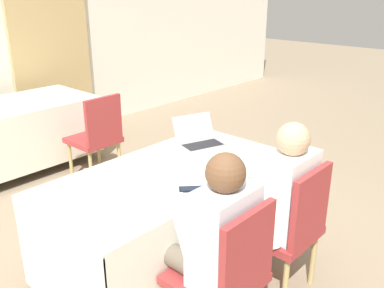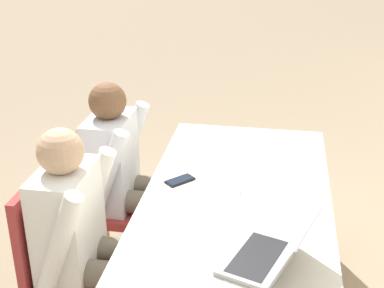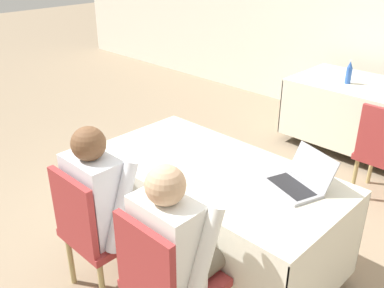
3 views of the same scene
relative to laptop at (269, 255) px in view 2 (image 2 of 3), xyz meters
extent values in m
cube|color=silver|center=(-0.51, -0.17, -0.05)|extent=(1.71, 0.88, 0.02)
cube|color=silver|center=(-0.51, -0.60, -0.36)|extent=(1.71, 0.01, 0.60)
cube|color=silver|center=(-0.51, 0.27, -0.36)|extent=(1.71, 0.01, 0.60)
cube|color=silver|center=(-1.36, -0.17, -0.36)|extent=(0.01, 0.88, 0.60)
cube|color=#99999E|center=(-0.01, -0.04, -0.03)|extent=(0.38, 0.31, 0.02)
cube|color=black|center=(-0.01, -0.04, -0.02)|extent=(0.33, 0.24, 0.00)
cube|color=#99999E|center=(0.03, 0.10, 0.07)|extent=(0.34, 0.19, 0.19)
cube|color=black|center=(0.03, 0.10, 0.07)|extent=(0.31, 0.17, 0.17)
cube|color=black|center=(-0.60, -0.46, -0.04)|extent=(0.15, 0.15, 0.01)
cube|color=#192333|center=(-0.60, -0.46, -0.03)|extent=(0.14, 0.13, 0.00)
cube|color=white|center=(-0.38, -0.24, -0.04)|extent=(0.31, 0.36, 0.00)
cube|color=white|center=(-1.08, -0.26, -0.04)|extent=(0.27, 0.33, 0.00)
cube|color=white|center=(-0.63, -0.15, -0.04)|extent=(0.24, 0.32, 0.00)
cylinder|color=tan|center=(-0.65, -0.66, -0.58)|extent=(0.04, 0.04, 0.39)
cylinder|color=tan|center=(-1.01, -0.66, -0.58)|extent=(0.04, 0.04, 0.39)
cylinder|color=tan|center=(-0.65, -1.01, -0.58)|extent=(0.04, 0.04, 0.39)
cylinder|color=tan|center=(-1.01, -1.01, -0.58)|extent=(0.04, 0.04, 0.39)
cube|color=#9E3333|center=(-0.83, -0.84, -0.36)|extent=(0.44, 0.44, 0.05)
cube|color=#9E3333|center=(-0.83, -1.04, -0.11)|extent=(0.40, 0.04, 0.45)
cylinder|color=tan|center=(-0.37, -1.01, -0.58)|extent=(0.04, 0.04, 0.39)
cube|color=#9E3333|center=(-0.19, -0.84, -0.36)|extent=(0.44, 0.44, 0.05)
cube|color=#9E3333|center=(-0.19, -1.04, -0.11)|extent=(0.40, 0.04, 0.45)
cylinder|color=#665B4C|center=(-0.74, -0.71, -0.27)|extent=(0.13, 0.42, 0.13)
cylinder|color=#665B4C|center=(-0.92, -0.71, -0.27)|extent=(0.13, 0.42, 0.13)
cylinder|color=#665B4C|center=(-0.74, -0.53, -0.55)|extent=(0.10, 0.10, 0.44)
cylinder|color=#665B4C|center=(-0.92, -0.53, -0.55)|extent=(0.10, 0.10, 0.44)
cube|color=silver|center=(-0.83, -0.89, -0.07)|extent=(0.36, 0.22, 0.52)
cylinder|color=silver|center=(-0.62, -0.85, -0.07)|extent=(0.08, 0.26, 0.54)
cylinder|color=silver|center=(-1.04, -0.85, -0.07)|extent=(0.08, 0.26, 0.54)
sphere|color=brown|center=(-0.83, -0.89, 0.28)|extent=(0.20, 0.20, 0.20)
cylinder|color=#665B4C|center=(-0.10, -0.71, -0.27)|extent=(0.13, 0.42, 0.13)
cylinder|color=#665B4C|center=(-0.28, -0.71, -0.27)|extent=(0.13, 0.42, 0.13)
cube|color=white|center=(-0.19, -0.89, -0.07)|extent=(0.36, 0.22, 0.52)
cylinder|color=white|center=(0.02, -0.85, -0.07)|extent=(0.08, 0.26, 0.54)
cylinder|color=white|center=(-0.40, -0.85, -0.07)|extent=(0.08, 0.26, 0.54)
sphere|color=tan|center=(-0.19, -0.89, 0.28)|extent=(0.20, 0.20, 0.20)
camera|label=1|loc=(-2.31, -2.01, 1.12)|focal=40.00mm
camera|label=2|loc=(1.71, -0.01, 1.21)|focal=50.00mm
camera|label=3|loc=(1.09, -2.02, 1.32)|focal=40.00mm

